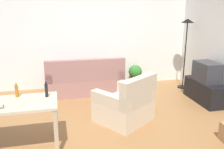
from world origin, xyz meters
The scene contains 11 objects.
ground_plane centered at (0.00, 0.00, -0.01)m, with size 5.20×4.40×0.02m, color olive.
wall_rear centered at (0.00, 2.20, 1.35)m, with size 5.20×0.10×2.70m, color silver.
couch centered at (-0.35, 1.59, 0.31)m, with size 1.87×0.84×0.92m.
tv_stand centered at (2.25, 0.42, 0.24)m, with size 0.44×1.10×0.48m.
tv centered at (2.25, 0.42, 0.70)m, with size 0.41×0.60×0.44m.
torchiere_lamp centered at (2.25, 1.43, 1.41)m, with size 0.32×0.32×1.81m.
desk centered at (-1.62, -0.70, 0.65)m, with size 1.21×0.71×0.76m.
potted_plant centered at (1.07, 1.90, 0.33)m, with size 0.36×0.36×0.57m.
armchair centered at (0.22, -0.15, 0.32)m, with size 1.22×1.21×0.92m.
bottle_amber centered at (-1.62, -0.46, 0.86)m, with size 0.05×0.05×0.22m.
bottle_dark centered at (-1.17, -0.56, 0.87)m, with size 0.05×0.05×0.25m.
Camera 1 is at (-0.97, -4.24, 2.11)m, focal length 39.26 mm.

